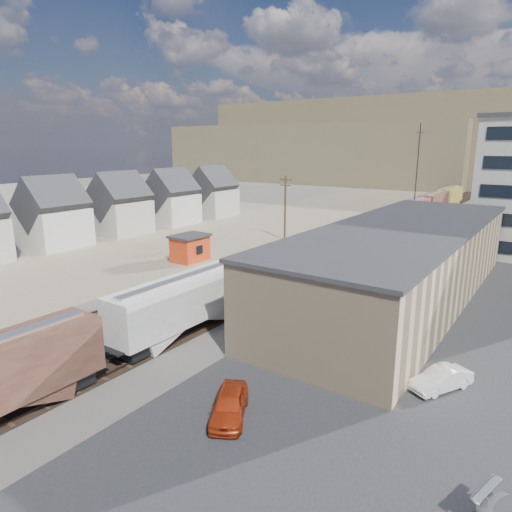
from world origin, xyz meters
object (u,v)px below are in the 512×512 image
Objects in this scene: utility_pole_north at (285,207)px; maintenance_shed at (190,248)px; parked_car_white at (441,380)px; freight_train at (366,229)px; parked_car_red at (229,405)px.

maintenance_shed is (-3.27, -18.08, -3.53)m from utility_pole_north.
utility_pole_north reaches higher than parked_car_white.
utility_pole_north reaches higher than maintenance_shed.
freight_train is at bearing 10.65° from utility_pole_north.
maintenance_shed is at bearing 106.73° from parked_car_red.
utility_pole_north is 2.23× the size of parked_car_red.
parked_car_red is (25.58, -24.55, -1.01)m from maintenance_shed.
parked_car_red is 1.09× the size of parked_car_white.
utility_pole_north is 2.09× the size of maintenance_shed.
maintenance_shed is 1.06× the size of parked_car_red.
maintenance_shed is 35.47m from parked_car_red.
maintenance_shed reaches higher than parked_car_white.
maintenance_shed is (-15.57, -20.39, -1.02)m from freight_train.
parked_car_white is (34.45, -14.80, -1.09)m from maintenance_shed.
freight_train reaches higher than maintenance_shed.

